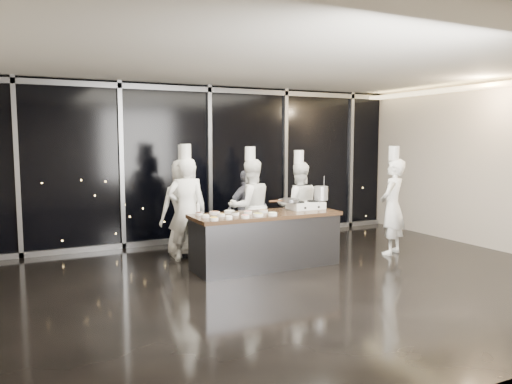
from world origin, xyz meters
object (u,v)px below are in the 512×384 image
stove (306,205)px  chef_side (392,206)px  stock_pot (321,193)px  chef_far_left (186,208)px  chef_left (184,207)px  demo_counter (266,240)px  guest (247,210)px  frying_pan (289,200)px  chef_center (250,206)px  chef_right (298,205)px

stove → chef_side: chef_side is taller
stove → stock_pot: size_ratio=2.49×
chef_far_left → chef_left: bearing=-90.3°
demo_counter → stock_pot: bearing=5.0°
demo_counter → chef_left: chef_left is taller
stock_pot → guest: (-0.82, 1.27, -0.40)m
stove → frying_pan: size_ratio=1.08×
chef_far_left → chef_left: chef_far_left is taller
stove → stock_pot: (0.31, -0.01, 0.20)m
stove → chef_center: size_ratio=0.31×
stove → stock_pot: stock_pot is taller
chef_center → chef_side: chef_side is taller
stove → frying_pan: 0.34m
demo_counter → chef_center: bearing=78.4°
chef_far_left → chef_right: bearing=-169.7°
demo_counter → guest: bearing=76.8°
chef_far_left → chef_left: 0.32m
stove → chef_far_left: (-1.86, 0.90, -0.05)m
stock_pot → chef_center: size_ratio=0.12×
frying_pan → stock_pot: bearing=-2.0°
stock_pot → chef_far_left: (-2.17, 0.91, -0.25)m
stove → stock_pot: bearing=-2.1°
chef_right → stock_pot: bearing=105.3°
demo_counter → frying_pan: frying_pan is taller
guest → chef_side: size_ratio=0.77×
chef_far_left → chef_center: 1.23m
stock_pot → chef_left: (-2.10, 1.22, -0.26)m
demo_counter → stove: bearing=7.2°
demo_counter → chef_right: (1.20, 0.94, 0.39)m
chef_far_left → chef_side: bearing=173.2°
chef_side → frying_pan: bearing=-37.4°
chef_far_left → guest: chef_far_left is taller
frying_pan → chef_side: size_ratio=0.28×
frying_pan → chef_far_left: bearing=148.8°
stock_pot → chef_side: chef_side is taller
frying_pan → stock_pot: 0.64m
stock_pot → chef_far_left: chef_far_left is taller
demo_counter → chef_right: bearing=38.1°
chef_far_left → guest: (1.34, 0.36, -0.15)m
frying_pan → chef_side: (2.00, -0.31, -0.17)m
stove → guest: (-0.52, 1.26, -0.20)m
chef_left → guest: size_ratio=1.32×
stock_pot → stove: bearing=178.9°
chef_center → stock_pot: bearing=135.6°
frying_pan → chef_left: (-1.46, 1.21, -0.17)m
chef_left → chef_side: bearing=155.9°
chef_left → chef_right: size_ratio=1.06×
demo_counter → chef_right: size_ratio=1.30×
demo_counter → chef_far_left: 1.51m
stove → chef_left: chef_left is taller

